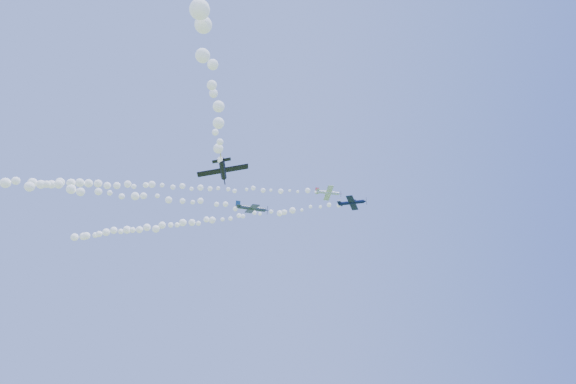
{
  "coord_description": "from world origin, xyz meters",
  "views": [
    {
      "loc": [
        -3.06,
        -90.98,
        8.87
      ],
      "look_at": [
        1.42,
        -5.5,
        46.75
      ],
      "focal_mm": 30.0,
      "sensor_mm": 36.0,
      "label": 1
    }
  ],
  "objects_px": {
    "plane_black": "(223,170)",
    "plane_navy": "(352,203)",
    "plane_grey": "(252,208)",
    "plane_white": "(328,193)"
  },
  "relations": [
    {
      "from": "plane_white",
      "to": "plane_grey",
      "type": "height_order",
      "value": "plane_white"
    },
    {
      "from": "plane_white",
      "to": "plane_navy",
      "type": "relative_size",
      "value": 0.99
    },
    {
      "from": "plane_white",
      "to": "plane_black",
      "type": "bearing_deg",
      "value": -115.53
    },
    {
      "from": "plane_grey",
      "to": "plane_black",
      "type": "xyz_separation_m",
      "value": [
        -2.87,
        -35.0,
        -8.82
      ]
    },
    {
      "from": "plane_navy",
      "to": "plane_black",
      "type": "height_order",
      "value": "plane_navy"
    },
    {
      "from": "plane_black",
      "to": "plane_navy",
      "type": "bearing_deg",
      "value": -32.84
    },
    {
      "from": "plane_white",
      "to": "plane_black",
      "type": "height_order",
      "value": "plane_white"
    },
    {
      "from": "plane_white",
      "to": "plane_navy",
      "type": "distance_m",
      "value": 14.3
    },
    {
      "from": "plane_white",
      "to": "plane_navy",
      "type": "xyz_separation_m",
      "value": [
        3.31,
        -11.76,
        -7.44
      ]
    },
    {
      "from": "plane_navy",
      "to": "plane_grey",
      "type": "height_order",
      "value": "plane_navy"
    }
  ]
}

